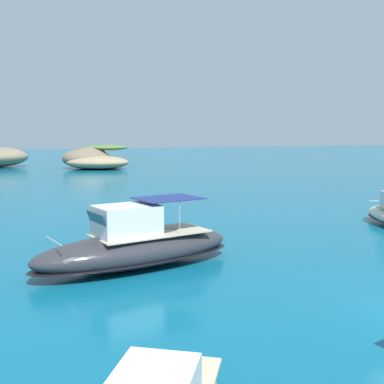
{
  "coord_description": "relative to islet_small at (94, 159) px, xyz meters",
  "views": [
    {
      "loc": [
        -12.55,
        -9.86,
        5.66
      ],
      "look_at": [
        -0.07,
        17.45,
        2.04
      ],
      "focal_mm": 43.75,
      "sensor_mm": 36.0,
      "label": 1
    }
  ],
  "objects": [
    {
      "name": "motorboat_charcoal",
      "position": [
        -12.23,
        -62.06,
        -0.75
      ],
      "size": [
        9.64,
        4.19,
        2.92
      ],
      "color": "#2D2D33",
      "rests_on": "ground"
    },
    {
      "name": "islet_small",
      "position": [
        0.0,
        0.0,
        0.0
      ],
      "size": [
        13.28,
        13.82,
        4.09
      ],
      "color": "#756651",
      "rests_on": "ground"
    }
  ]
}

